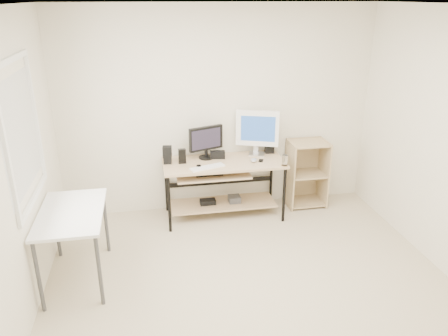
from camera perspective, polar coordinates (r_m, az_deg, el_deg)
The scene contains 16 objects.
room at distance 3.70m, azimuth 2.44°, elevation 0.23°, with size 4.01×4.01×2.62m.
desk at distance 5.48m, azimuth -0.31°, elevation -1.22°, with size 1.50×0.65×0.75m.
side_table at distance 4.46m, azimuth -19.26°, elevation -6.29°, with size 0.60×1.00×0.75m.
shelf_unit at distance 5.96m, azimuth 10.59°, elevation -0.57°, with size 0.50×0.40×0.90m.
black_monitor at distance 5.45m, azimuth -2.37°, elevation 3.63°, with size 0.44×0.20×0.41m.
white_imac at distance 5.56m, azimuth 4.39°, elevation 5.02°, with size 0.53×0.24×0.58m.
keyboard at distance 5.21m, azimuth -2.16°, elevation 0.10°, with size 0.42×0.12×0.01m, color white.
mouse at distance 5.41m, azimuth 3.92°, elevation 1.04°, with size 0.08×0.12×0.04m, color #B0B0B5.
center_speaker at distance 5.50m, azimuth -0.85°, elevation 1.74°, with size 0.19×0.08×0.09m, color black.
speaker_left at distance 5.36m, azimuth -7.41°, elevation 1.76°, with size 0.12×0.12×0.21m.
speaker_right at distance 5.73m, azimuth 5.95°, elevation 2.68°, with size 0.11×0.11×0.14m, color black.
audio_controller at distance 5.35m, azimuth -5.51°, elevation 1.55°, with size 0.09×0.06×0.18m, color black.
volume_puck at distance 5.23m, azimuth -3.32°, elevation 0.23°, with size 0.06×0.06×0.02m, color black.
smartphone at distance 5.44m, azimuth 4.85°, elevation 0.97°, with size 0.05×0.10×0.01m, color black.
coaster at distance 5.32m, azimuth 7.91°, elevation 0.33°, with size 0.08×0.08×0.01m, color #9A7445.
drinking_glass at distance 5.30m, azimuth 7.94°, elevation 1.02°, with size 0.07×0.07×0.13m, color white.
Camera 1 is at (-0.92, -3.31, 2.66)m, focal length 35.00 mm.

